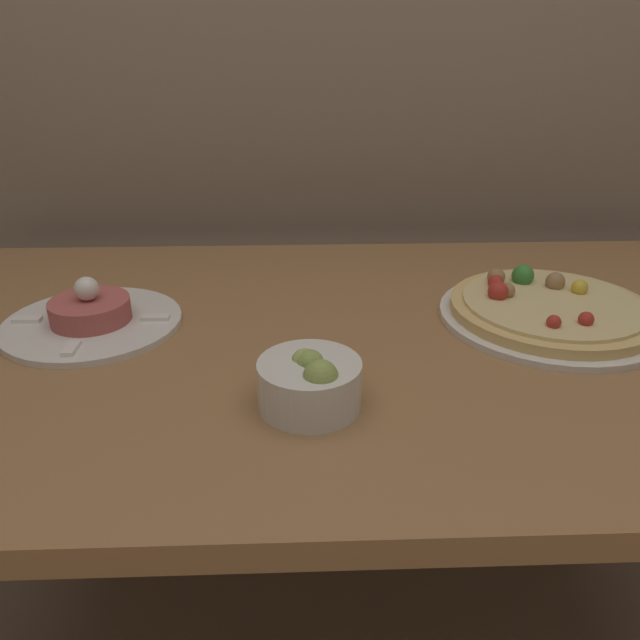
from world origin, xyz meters
The scene contains 4 objects.
dining_table centered at (0.00, 0.41, 0.67)m, with size 1.44×0.81×0.76m.
pizza_plate centered at (0.29, 0.44, 0.78)m, with size 0.33×0.33×0.06m.
tartare_plate centered at (-0.39, 0.44, 0.78)m, with size 0.26×0.26×0.08m.
small_bowl centered at (-0.08, 0.21, 0.79)m, with size 0.12×0.12×0.07m.
Camera 1 is at (-0.09, -0.40, 1.16)m, focal length 35.00 mm.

